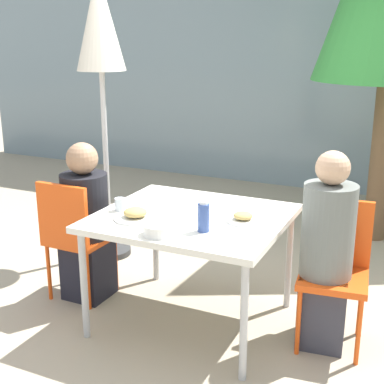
# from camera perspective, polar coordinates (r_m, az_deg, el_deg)

# --- Properties ---
(ground_plane) EXTENTS (24.00, 24.00, 0.00)m
(ground_plane) POSITION_cam_1_polar(r_m,az_deg,el_deg) (3.67, 0.00, -13.52)
(ground_plane) COLOR tan
(building_facade) EXTENTS (10.00, 0.20, 3.00)m
(building_facade) POSITION_cam_1_polar(r_m,az_deg,el_deg) (6.65, 13.64, 13.09)
(building_facade) COLOR gray
(building_facade) RESTS_ON ground
(dining_table) EXTENTS (1.16, 1.03, 0.74)m
(dining_table) POSITION_cam_1_polar(r_m,az_deg,el_deg) (3.38, 0.00, -3.39)
(dining_table) COLOR silver
(dining_table) RESTS_ON ground
(chair_left) EXTENTS (0.41, 0.41, 0.88)m
(chair_left) POSITION_cam_1_polar(r_m,az_deg,el_deg) (3.82, -12.53, -4.10)
(chair_left) COLOR #E54C14
(chair_left) RESTS_ON ground
(person_left) EXTENTS (0.33, 0.33, 1.14)m
(person_left) POSITION_cam_1_polar(r_m,az_deg,el_deg) (3.84, -11.23, -3.56)
(person_left) COLOR black
(person_left) RESTS_ON ground
(chair_right) EXTENTS (0.44, 0.44, 0.88)m
(chair_right) POSITION_cam_1_polar(r_m,az_deg,el_deg) (3.37, 15.02, -7.13)
(chair_right) COLOR #E54C14
(chair_right) RESTS_ON ground
(person_right) EXTENTS (0.31, 0.31, 1.21)m
(person_right) POSITION_cam_1_polar(r_m,az_deg,el_deg) (3.27, 14.12, -6.61)
(person_right) COLOR #383842
(person_right) RESTS_ON ground
(closed_umbrella) EXTENTS (0.39, 0.39, 2.33)m
(closed_umbrella) POSITION_cam_1_polar(r_m,az_deg,el_deg) (4.38, -9.77, 16.00)
(closed_umbrella) COLOR #333333
(closed_umbrella) RESTS_ON ground
(plate_0) EXTENTS (0.21, 0.21, 0.06)m
(plate_0) POSITION_cam_1_polar(r_m,az_deg,el_deg) (3.25, 5.47, -2.78)
(plate_0) COLOR white
(plate_0) RESTS_ON dining_table
(plate_1) EXTENTS (0.26, 0.26, 0.07)m
(plate_1) POSITION_cam_1_polar(r_m,az_deg,el_deg) (3.30, -6.07, -2.43)
(plate_1) COLOR white
(plate_1) RESTS_ON dining_table
(bottle) EXTENTS (0.07, 0.07, 0.18)m
(bottle) POSITION_cam_1_polar(r_m,az_deg,el_deg) (3.06, 1.23, -2.68)
(bottle) COLOR #334C8E
(bottle) RESTS_ON dining_table
(drinking_cup) EXTENTS (0.07, 0.07, 0.08)m
(drinking_cup) POSITION_cam_1_polar(r_m,az_deg,el_deg) (3.46, -7.69, -1.31)
(drinking_cup) COLOR silver
(drinking_cup) RESTS_ON dining_table
(salad_bowl) EXTENTS (0.18, 0.18, 0.06)m
(salad_bowl) POSITION_cam_1_polar(r_m,az_deg,el_deg) (3.03, -3.52, -4.00)
(salad_bowl) COLOR white
(salad_bowl) RESTS_ON dining_table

